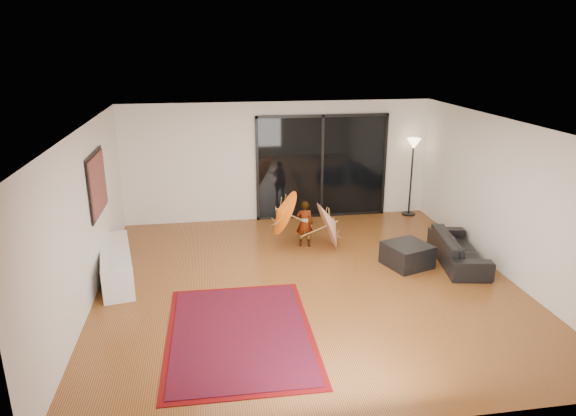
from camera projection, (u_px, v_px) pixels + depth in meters
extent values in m
plane|color=#9E542B|center=(308.00, 283.00, 8.79)|extent=(7.00, 7.00, 0.00)
plane|color=white|center=(310.00, 126.00, 7.95)|extent=(7.00, 7.00, 0.00)
plane|color=silver|center=(279.00, 162.00, 11.66)|extent=(7.00, 0.00, 7.00)
plane|color=silver|center=(378.00, 316.00, 5.08)|extent=(7.00, 0.00, 7.00)
plane|color=silver|center=(85.00, 220.00, 7.85)|extent=(0.00, 7.00, 7.00)
plane|color=silver|center=(507.00, 199.00, 8.89)|extent=(0.00, 7.00, 7.00)
cube|color=black|center=(322.00, 167.00, 11.82)|extent=(3.00, 0.04, 2.40)
cube|color=black|center=(323.00, 116.00, 11.44)|extent=(3.06, 0.06, 0.06)
cube|color=black|center=(321.00, 215.00, 12.17)|extent=(3.06, 0.06, 0.06)
cube|color=black|center=(322.00, 167.00, 11.81)|extent=(0.06, 0.06, 2.40)
cube|color=black|center=(97.00, 184.00, 8.70)|extent=(0.02, 1.28, 1.08)
cube|color=#1E4D26|center=(98.00, 184.00, 8.70)|extent=(0.03, 1.18, 0.98)
cube|color=white|center=(116.00, 264.00, 8.89)|extent=(0.83, 2.00, 0.54)
cube|color=#424244|center=(115.00, 274.00, 8.78)|extent=(0.29, 0.29, 0.33)
cube|color=#63080B|center=(240.00, 333.00, 7.27)|extent=(2.09, 2.89, 0.01)
cube|color=maroon|center=(240.00, 333.00, 7.27)|extent=(1.92, 2.72, 0.02)
imported|color=black|center=(459.00, 249.00, 9.56)|extent=(1.03, 1.93, 0.54)
cube|color=black|center=(407.00, 255.00, 9.43)|extent=(0.93, 0.93, 0.42)
cylinder|color=black|center=(408.00, 214.00, 12.30)|extent=(0.32, 0.32, 0.03)
cylinder|color=black|center=(411.00, 180.00, 12.04)|extent=(0.04, 0.04, 1.69)
cone|color=#FFD899|center=(414.00, 144.00, 11.77)|extent=(0.32, 0.32, 0.25)
imported|color=#999999|center=(305.00, 224.00, 10.26)|extent=(0.39, 0.29, 0.95)
cone|color=orange|center=(278.00, 214.00, 10.05)|extent=(0.58, 0.94, 0.91)
cylinder|color=#A68347|center=(278.00, 230.00, 10.16)|extent=(0.46, 0.02, 0.25)
cylinder|color=#A68347|center=(278.00, 209.00, 10.02)|extent=(0.06, 0.02, 0.04)
cone|color=silver|center=(336.00, 223.00, 10.20)|extent=(0.54, 0.99, 0.99)
cylinder|color=#A68347|center=(335.00, 241.00, 10.32)|extent=(0.52, 0.02, 0.22)
cylinder|color=#A68347|center=(336.00, 218.00, 10.17)|extent=(0.06, 0.02, 0.04)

